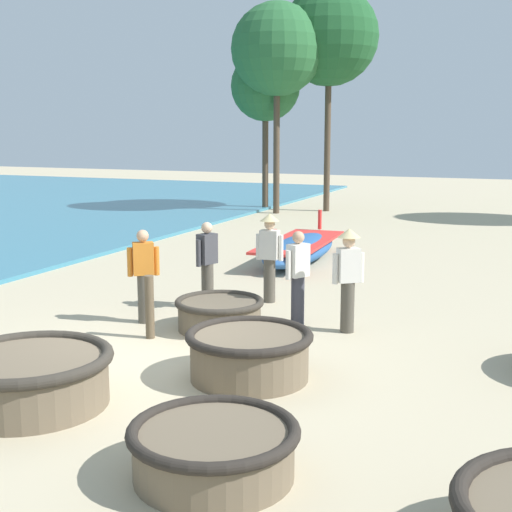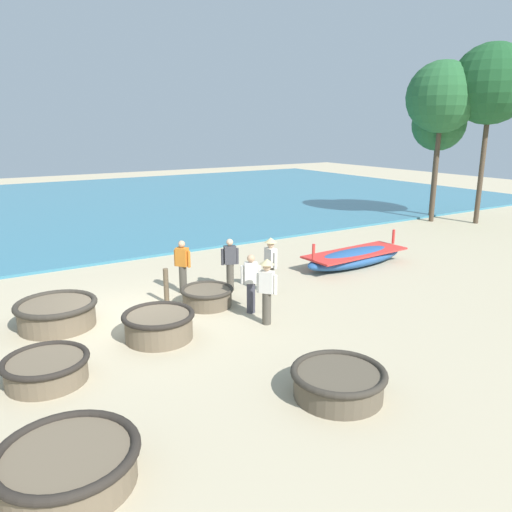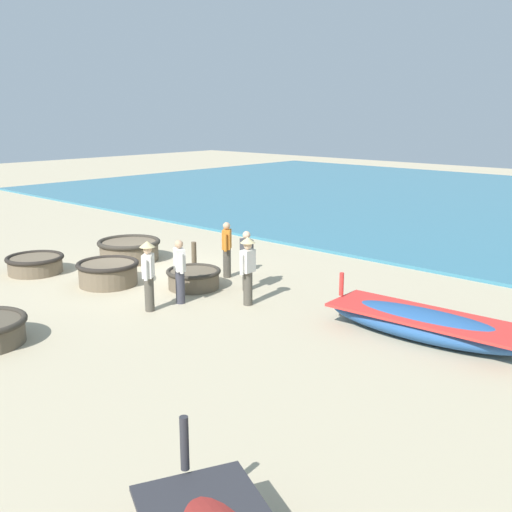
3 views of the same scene
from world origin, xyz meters
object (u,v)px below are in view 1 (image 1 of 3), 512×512
(coracle_nearest, at_px, (219,313))
(tree_rightmost, at_px, (265,87))
(coracle_far_left, at_px, (30,376))
(tree_left_mid, at_px, (277,50))
(tree_tall_back, at_px, (329,37))
(fisherman_standing_left, at_px, (298,275))
(long_boat_red_hull, at_px, (299,249))
(mooring_post_shoreline, at_px, (150,307))
(coracle_upturned, at_px, (214,448))
(fisherman_by_coracle, at_px, (144,274))
(fisherman_with_hat, at_px, (270,252))
(fisherman_crouching, at_px, (207,263))
(coracle_center, at_px, (249,353))
(fisherman_hauling, at_px, (348,273))

(coracle_nearest, xyz_separation_m, tree_rightmost, (-5.81, 16.37, 4.52))
(coracle_far_left, relative_size, tree_left_mid, 0.25)
(tree_tall_back, bearing_deg, coracle_nearest, -78.61)
(fisherman_standing_left, height_order, tree_tall_back, tree_tall_back)
(long_boat_red_hull, height_order, fisherman_standing_left, fisherman_standing_left)
(fisherman_standing_left, xyz_separation_m, mooring_post_shoreline, (-1.86, -1.59, -0.34))
(coracle_upturned, bearing_deg, tree_tall_back, 104.44)
(coracle_upturned, height_order, mooring_post_shoreline, mooring_post_shoreline)
(coracle_far_left, height_order, fisherman_by_coracle, fisherman_by_coracle)
(coracle_nearest, height_order, mooring_post_shoreline, mooring_post_shoreline)
(coracle_nearest, bearing_deg, tree_rightmost, 109.55)
(tree_left_mid, bearing_deg, coracle_upturned, -70.47)
(long_boat_red_hull, height_order, mooring_post_shoreline, long_boat_red_hull)
(fisherman_with_hat, height_order, tree_rightmost, tree_rightmost)
(coracle_nearest, bearing_deg, coracle_far_left, -99.81)
(fisherman_crouching, bearing_deg, coracle_upturned, -62.94)
(coracle_far_left, height_order, fisherman_crouching, fisherman_crouching)
(fisherman_crouching, distance_m, mooring_post_shoreline, 2.05)
(fisherman_crouching, relative_size, fisherman_with_hat, 0.94)
(tree_rightmost, bearing_deg, tree_left_mid, -50.25)
(coracle_center, relative_size, coracle_upturned, 1.02)
(coracle_upturned, xyz_separation_m, fisherman_standing_left, (-1.02, 5.23, 0.56))
(coracle_nearest, height_order, fisherman_standing_left, fisherman_standing_left)
(coracle_center, bearing_deg, fisherman_standing_left, 95.88)
(coracle_nearest, distance_m, mooring_post_shoreline, 1.18)
(coracle_far_left, height_order, fisherman_hauling, fisherman_hauling)
(long_boat_red_hull, height_order, tree_rightmost, tree_rightmost)
(coracle_upturned, xyz_separation_m, tree_tall_back, (-5.47, 21.25, 6.34))
(coracle_center, xyz_separation_m, fisherman_hauling, (0.59, 2.58, 0.61))
(tree_rightmost, bearing_deg, mooring_post_shoreline, -73.71)
(fisherman_standing_left, distance_m, fisherman_with_hat, 1.65)
(long_boat_red_hull, height_order, tree_left_mid, tree_left_mid)
(fisherman_by_coracle, xyz_separation_m, fisherman_standing_left, (2.42, 0.84, 0.00))
(coracle_upturned, height_order, fisherman_standing_left, fisherman_standing_left)
(mooring_post_shoreline, bearing_deg, long_boat_red_hull, 90.10)
(coracle_center, relative_size, long_boat_red_hull, 0.38)
(tree_tall_back, bearing_deg, fisherman_hauling, -71.72)
(fisherman_standing_left, relative_size, tree_left_mid, 0.20)
(tree_tall_back, bearing_deg, coracle_far_left, -82.43)
(coracle_far_left, xyz_separation_m, tree_rightmost, (-5.16, 20.12, 4.44))
(fisherman_crouching, bearing_deg, fisherman_with_hat, 44.97)
(coracle_upturned, relative_size, tree_tall_back, 0.19)
(coracle_upturned, bearing_deg, fisherman_hauling, 91.67)
(fisherman_hauling, bearing_deg, tree_tall_back, 108.28)
(fisherman_with_hat, distance_m, mooring_post_shoreline, 3.04)
(fisherman_crouching, relative_size, tree_tall_back, 0.18)
(fisherman_with_hat, xyz_separation_m, tree_rightmost, (-5.87, 14.34, 3.84))
(fisherman_hauling, distance_m, tree_tall_back, 17.88)
(fisherman_with_hat, height_order, mooring_post_shoreline, fisherman_with_hat)
(coracle_far_left, distance_m, tree_rightmost, 21.24)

